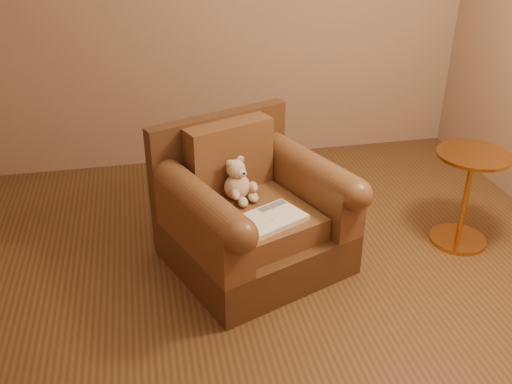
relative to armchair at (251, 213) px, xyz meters
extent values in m
plane|color=brown|center=(0.08, -0.45, -0.33)|extent=(4.00, 4.00, 0.00)
cube|color=#492B18|center=(0.02, -0.04, -0.20)|extent=(1.21, 1.18, 0.26)
cube|color=#492B18|center=(-0.13, 0.33, 0.23)|extent=(0.91, 0.44, 0.59)
cube|color=brown|center=(0.03, -0.08, 0.01)|extent=(0.75, 0.82, 0.14)
cube|color=brown|center=(-0.09, 0.22, 0.29)|extent=(0.56, 0.34, 0.42)
cube|color=brown|center=(-0.32, -0.22, 0.09)|extent=(0.47, 0.82, 0.30)
cube|color=brown|center=(0.38, 0.06, 0.09)|extent=(0.47, 0.82, 0.30)
cylinder|color=brown|center=(-0.32, -0.22, 0.24)|extent=(0.47, 0.82, 0.19)
cylinder|color=brown|center=(0.38, 0.06, 0.24)|extent=(0.47, 0.82, 0.19)
ellipsoid|color=tan|center=(-0.07, 0.07, 0.15)|extent=(0.16, 0.14, 0.16)
sphere|color=tan|center=(-0.07, 0.08, 0.27)|extent=(0.11, 0.11, 0.11)
ellipsoid|color=tan|center=(-0.11, 0.06, 0.32)|extent=(0.05, 0.03, 0.05)
ellipsoid|color=tan|center=(-0.04, 0.10, 0.32)|extent=(0.05, 0.03, 0.05)
ellipsoid|color=beige|center=(-0.04, 0.03, 0.26)|extent=(0.05, 0.04, 0.05)
sphere|color=black|center=(-0.03, 0.02, 0.26)|extent=(0.02, 0.02, 0.02)
ellipsoid|color=tan|center=(-0.09, -0.02, 0.15)|extent=(0.05, 0.10, 0.05)
ellipsoid|color=tan|center=(0.03, 0.05, 0.15)|extent=(0.05, 0.10, 0.05)
ellipsoid|color=tan|center=(-0.05, -0.03, 0.10)|extent=(0.06, 0.10, 0.05)
ellipsoid|color=tan|center=(0.02, 0.01, 0.10)|extent=(0.06, 0.10, 0.05)
cube|color=beige|center=(0.05, -0.25, 0.09)|extent=(0.48, 0.40, 0.03)
cube|color=white|center=(-0.04, -0.29, 0.11)|extent=(0.29, 0.31, 0.00)
cube|color=white|center=(0.14, -0.20, 0.11)|extent=(0.29, 0.31, 0.00)
cube|color=beige|center=(0.05, -0.25, 0.11)|extent=(0.12, 0.22, 0.00)
cube|color=#0F1638|center=(-0.08, -0.31, 0.11)|extent=(0.10, 0.11, 0.00)
cube|color=slate|center=(0.10, -0.12, 0.11)|extent=(0.19, 0.13, 0.00)
cylinder|color=#C38135|center=(1.38, -0.08, -0.32)|extent=(0.36, 0.36, 0.03)
cylinder|color=#C38135|center=(1.38, -0.08, -0.01)|extent=(0.04, 0.04, 0.59)
cylinder|color=#C38135|center=(1.38, -0.08, 0.30)|extent=(0.45, 0.45, 0.02)
cylinder|color=#C38135|center=(1.38, -0.08, 0.28)|extent=(0.04, 0.04, 0.02)
camera|label=1|loc=(-0.57, -2.90, 1.74)|focal=40.00mm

